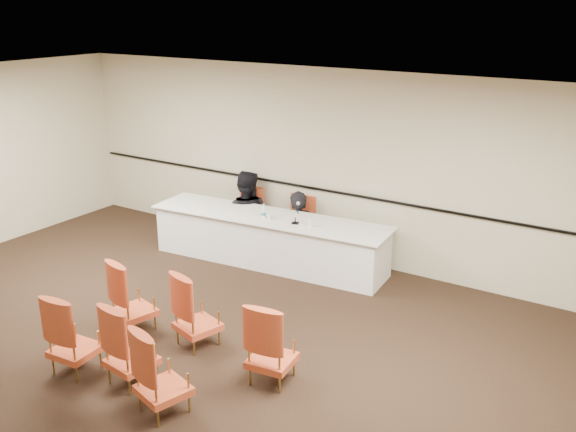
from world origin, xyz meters
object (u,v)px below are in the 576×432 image
(panel_table, at_px, (269,240))
(water_bottle, at_px, (264,211))
(aud_chair_back_mid, at_px, (130,343))
(aud_chair_back_right, at_px, (162,370))
(panelist_main, at_px, (298,238))
(microphone, at_px, (295,214))
(drinking_glass, at_px, (269,216))
(aud_chair_front_right, at_px, (272,342))
(aud_chair_front_left, at_px, (133,295))
(panelist_second, at_px, (246,220))
(aud_chair_front_mid, at_px, (197,309))
(aud_chair_back_left, at_px, (74,332))
(panelist_main_chair, at_px, (298,226))
(coffee_cup, at_px, (310,223))
(panelist_second_chair, at_px, (246,217))

(panel_table, height_order, water_bottle, water_bottle)
(aud_chair_back_mid, relative_size, aud_chair_back_right, 1.00)
(panelist_main, relative_size, microphone, 5.27)
(drinking_glass, bearing_deg, aud_chair_front_right, -55.41)
(aud_chair_front_left, distance_m, aud_chair_back_right, 1.83)
(panelist_second, relative_size, aud_chair_front_mid, 1.83)
(water_bottle, relative_size, aud_chair_back_mid, 0.23)
(microphone, relative_size, aud_chair_front_left, 0.32)
(panelist_main, relative_size, aud_chair_front_mid, 1.68)
(panelist_second, bearing_deg, aud_chair_back_left, 78.30)
(microphone, bearing_deg, drinking_glass, 168.25)
(panelist_main_chair, distance_m, aud_chair_front_mid, 3.20)
(aud_chair_front_right, bearing_deg, panelist_second, 122.87)
(aud_chair_front_left, bearing_deg, coffee_cup, 84.13)
(panelist_second, height_order, aud_chair_front_right, panelist_second)
(aud_chair_back_left, bearing_deg, coffee_cup, 72.47)
(panelist_main_chair, relative_size, aud_chair_back_mid, 1.00)
(microphone, xyz_separation_m, water_bottle, (-0.56, -0.02, -0.04))
(drinking_glass, bearing_deg, panelist_main, 83.63)
(drinking_glass, distance_m, aud_chair_back_left, 3.64)
(panelist_main, bearing_deg, panelist_second, -15.21)
(coffee_cup, height_order, aud_chair_back_left, aud_chair_back_left)
(water_bottle, distance_m, drinking_glass, 0.13)
(water_bottle, height_order, aud_chair_front_right, water_bottle)
(panel_table, bearing_deg, water_bottle, -110.24)
(panelist_second, xyz_separation_m, aud_chair_back_mid, (1.44, -4.06, 0.07))
(panelist_second, distance_m, coffee_cup, 1.75)
(panelist_second_chair, distance_m, aud_chair_back_left, 4.30)
(microphone, xyz_separation_m, aud_chair_back_mid, (0.09, -3.48, -0.45))
(aud_chair_front_right, bearing_deg, coffee_cup, 105.52)
(panelist_second, bearing_deg, aud_chair_back_right, 94.55)
(panelist_main_chair, bearing_deg, aud_chair_back_left, -98.27)
(water_bottle, bearing_deg, panelist_main, 74.10)
(water_bottle, height_order, aud_chair_back_mid, water_bottle)
(aud_chair_front_left, xyz_separation_m, aud_chair_back_mid, (0.83, -0.85, 0.00))
(aud_chair_back_mid, bearing_deg, coffee_cup, 94.95)
(panelist_main_chair, bearing_deg, water_bottle, -110.92)
(water_bottle, xyz_separation_m, aud_chair_front_right, (1.91, -2.62, -0.41))
(panelist_main_chair, height_order, panelist_second, panelist_second)
(panel_table, distance_m, panelist_second, 0.95)
(panelist_second_chair, xyz_separation_m, aud_chair_front_mid, (1.52, -3.06, 0.00))
(microphone, distance_m, aud_chair_back_mid, 3.51)
(panelist_main, relative_size, water_bottle, 7.31)
(panelist_main_chair, relative_size, microphone, 3.14)
(panelist_second_chair, height_order, aud_chair_front_mid, same)
(coffee_cup, relative_size, aud_chair_front_left, 0.13)
(aud_chair_front_right, bearing_deg, aud_chair_back_mid, -153.41)
(panelist_main_chair, distance_m, aud_chair_front_left, 3.32)
(aud_chair_front_mid, xyz_separation_m, aud_chair_back_right, (0.57, -1.21, 0.00))
(microphone, bearing_deg, water_bottle, 165.19)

